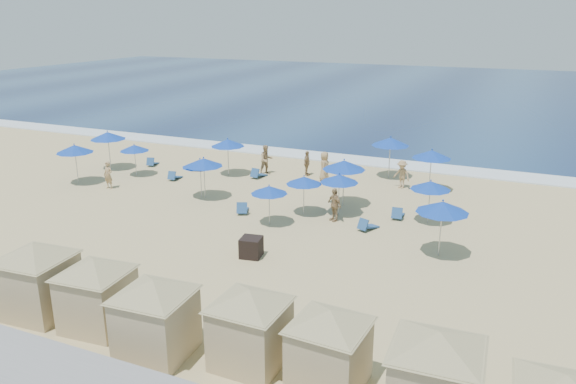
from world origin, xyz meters
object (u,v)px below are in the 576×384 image
(umbrella_2, at_px, (134,148))
(umbrella_10, at_px, (431,185))
(beachgoer_1, at_px, (266,160))
(umbrella_7, at_px, (344,165))
(umbrella_0, at_px, (108,136))
(umbrella_5, at_px, (204,162))
(beachgoer_0, at_px, (108,175))
(cabana_2, at_px, (155,308))
(umbrella_12, at_px, (432,154))
(umbrella_3, at_px, (200,163))
(cabana_0, at_px, (36,270))
(umbrella_13, at_px, (304,180))
(umbrella_1, at_px, (75,149))
(cabana_4, at_px, (330,338))
(umbrella_9, at_px, (390,142))
(beachgoer_3, at_px, (402,174))
(cabana_5, at_px, (436,366))
(beachgoer_4, at_px, (324,166))
(beachgoer_5, at_px, (307,163))
(trash_bin, at_px, (251,247))
(beachgoer_2, at_px, (334,205))
(cabana_3, at_px, (250,317))
(cabana_1, at_px, (96,285))
(umbrella_11, at_px, (443,207))
(umbrella_8, at_px, (339,178))
(umbrella_6, at_px, (269,190))

(umbrella_2, height_order, umbrella_10, umbrella_10)
(beachgoer_1, bearing_deg, umbrella_2, 156.20)
(umbrella_7, bearing_deg, umbrella_0, 176.90)
(umbrella_5, height_order, beachgoer_0, umbrella_5)
(cabana_2, bearing_deg, umbrella_5, 116.60)
(umbrella_10, bearing_deg, beachgoer_1, 156.66)
(umbrella_2, height_order, umbrella_12, umbrella_12)
(umbrella_3, distance_m, umbrella_7, 8.03)
(cabana_0, distance_m, umbrella_2, 17.59)
(cabana_2, bearing_deg, umbrella_13, 93.09)
(umbrella_1, distance_m, umbrella_2, 3.61)
(cabana_4, distance_m, umbrella_7, 15.66)
(cabana_0, relative_size, umbrella_9, 1.68)
(umbrella_9, height_order, beachgoer_3, umbrella_9)
(cabana_5, height_order, beachgoer_4, cabana_5)
(umbrella_1, relative_size, beachgoer_4, 1.35)
(cabana_0, height_order, umbrella_5, cabana_0)
(umbrella_5, distance_m, beachgoer_5, 7.67)
(umbrella_2, bearing_deg, trash_bin, -33.24)
(cabana_0, distance_m, beachgoer_2, 14.27)
(umbrella_2, relative_size, umbrella_3, 0.91)
(umbrella_7, bearing_deg, beachgoer_0, -169.11)
(umbrella_12, distance_m, beachgoer_4, 6.55)
(cabana_4, relative_size, umbrella_2, 1.97)
(umbrella_10, bearing_deg, cabana_3, -100.43)
(umbrella_13, distance_m, beachgoer_0, 12.42)
(cabana_4, distance_m, beachgoer_0, 22.14)
(cabana_1, bearing_deg, umbrella_11, 48.29)
(umbrella_2, relative_size, umbrella_9, 0.78)
(umbrella_2, distance_m, beachgoer_4, 12.17)
(cabana_3, xyz_separation_m, umbrella_12, (1.66, 19.47, 0.70))
(umbrella_7, distance_m, beachgoer_5, 6.45)
(umbrella_5, bearing_deg, beachgoer_5, 62.58)
(cabana_5, bearing_deg, beachgoer_2, 119.20)
(umbrella_8, bearing_deg, cabana_1, -105.06)
(beachgoer_5, bearing_deg, umbrella_0, 102.53)
(umbrella_13, bearing_deg, trash_bin, -90.08)
(umbrella_6, relative_size, umbrella_13, 0.98)
(cabana_0, distance_m, umbrella_7, 16.34)
(umbrella_3, xyz_separation_m, umbrella_10, (12.52, 1.10, -0.06))
(umbrella_3, bearing_deg, umbrella_5, -3.02)
(umbrella_5, xyz_separation_m, umbrella_11, (13.45, -2.73, 0.12))
(cabana_4, xyz_separation_m, beachgoer_2, (-4.27, 12.54, -0.64))
(umbrella_1, xyz_separation_m, umbrella_7, (16.27, 2.59, 0.11))
(umbrella_6, relative_size, umbrella_9, 0.76)
(umbrella_6, xyz_separation_m, beachgoer_4, (-0.21, 8.30, -0.86))
(beachgoer_1, height_order, beachgoer_2, beachgoer_1)
(beachgoer_1, xyz_separation_m, beachgoer_3, (8.77, 0.44, -0.10))
(umbrella_5, relative_size, umbrella_13, 1.14)
(umbrella_0, relative_size, umbrella_5, 1.09)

